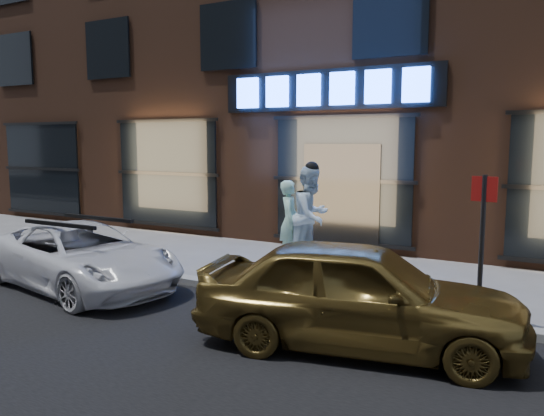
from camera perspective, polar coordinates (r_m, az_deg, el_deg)
The scene contains 8 objects.
ground at distance 8.72m, azimuth -2.23°, elevation -9.23°, with size 90.00×90.00×0.00m, color slate.
curb at distance 8.70m, azimuth -2.23°, elevation -8.85°, with size 60.00×0.25×0.12m, color gray.
storefront_building at distance 15.98m, azimuth 13.23°, elevation 16.71°, with size 30.20×8.28×10.30m.
man_bowtie at distance 10.88m, azimuth 1.91°, elevation -1.40°, with size 0.61×0.40×1.67m, color #C2FFE4.
man_cap at distance 10.60m, azimuth 4.25°, elevation -0.82°, with size 0.96×0.75×1.97m, color white.
white_suv at distance 9.50m, azimuth -19.87°, elevation -4.89°, with size 1.81×3.93×1.09m, color white.
gold_sedan at distance 6.47m, azimuth 9.26°, elevation -9.13°, with size 1.55×3.86×1.31m, color brown.
sign_post at distance 7.42m, azimuth 21.66°, elevation -2.89°, with size 0.32×0.07×2.04m.
Camera 1 is at (4.31, -7.17, 2.47)m, focal length 35.00 mm.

